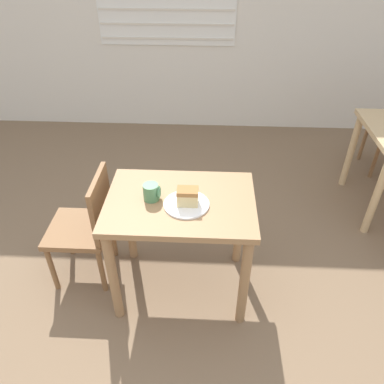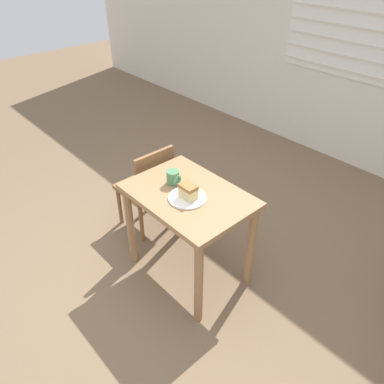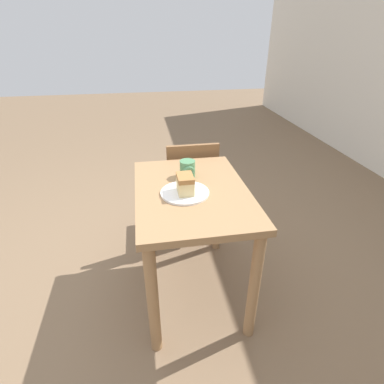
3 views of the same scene
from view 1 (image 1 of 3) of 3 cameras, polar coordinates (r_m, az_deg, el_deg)
ground_plane at (r=2.47m, az=-5.03°, el=-22.55°), size 14.00×14.00×0.00m
dining_table_near at (r=2.29m, az=-1.74°, el=-4.02°), size 0.89×0.63×0.76m
chair_near_window at (r=2.60m, az=-15.71°, el=-4.79°), size 0.40×0.40×0.83m
plate at (r=2.16m, az=-0.85°, el=-1.88°), size 0.27×0.27×0.01m
cake_slice at (r=2.13m, az=-0.67°, el=-0.67°), size 0.12×0.08×0.10m
coffee_mug at (r=2.19m, az=-6.15°, el=-0.01°), size 0.10×0.09×0.10m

